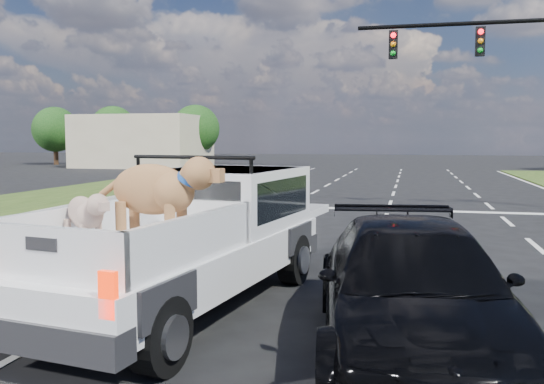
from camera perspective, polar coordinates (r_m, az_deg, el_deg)
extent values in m
plane|color=black|center=(10.43, -0.47, -8.07)|extent=(160.00, 160.00, 0.00)
cube|color=silver|center=(17.78, -12.28, -2.60)|extent=(0.12, 60.00, 0.01)
cube|color=silver|center=(16.57, -1.31, -3.06)|extent=(0.12, 60.00, 0.01)
cube|color=silver|center=(16.04, 10.89, -3.43)|extent=(0.12, 60.00, 0.01)
cube|color=silver|center=(16.26, 23.32, -3.65)|extent=(0.12, 60.00, 0.01)
cube|color=silver|center=(19.59, -21.68, -2.14)|extent=(0.15, 60.00, 0.01)
cube|color=silver|center=(20.14, 6.45, -1.60)|extent=(17.00, 0.45, 0.01)
cube|color=#AAA69B|center=(19.72, -22.28, -1.92)|extent=(0.15, 60.00, 0.14)
cylinder|color=black|center=(20.86, 21.40, 15.40)|extent=(9.00, 0.14, 0.14)
cube|color=black|center=(20.70, 19.93, 13.84)|extent=(0.30, 0.18, 0.95)
sphere|color=#FF0714|center=(20.64, 19.99, 14.71)|extent=(0.18, 0.18, 0.18)
cube|color=black|center=(20.60, 11.93, 14.08)|extent=(0.30, 0.18, 0.95)
sphere|color=#FF0714|center=(20.54, 11.93, 14.96)|extent=(0.18, 0.18, 0.18)
cube|color=#C2B594|center=(51.05, -12.58, 4.92)|extent=(10.00, 8.00, 4.40)
cylinder|color=#332114|center=(57.83, -20.62, 3.63)|extent=(0.44, 0.44, 2.16)
sphere|color=#10380F|center=(57.82, -20.69, 5.83)|extent=(4.20, 4.20, 4.20)
cylinder|color=#332114|center=(54.69, -15.40, 3.70)|extent=(0.44, 0.44, 2.16)
sphere|color=#10380F|center=(54.68, -15.46, 6.03)|extent=(4.20, 4.20, 4.20)
cylinder|color=#332114|center=(51.30, -7.54, 3.75)|extent=(0.44, 0.44, 2.16)
sphere|color=#10380F|center=(51.29, -7.57, 6.23)|extent=(4.20, 4.20, 4.20)
cylinder|color=black|center=(7.31, -23.75, -11.03)|extent=(0.42, 0.86, 0.82)
cylinder|color=black|center=(6.15, -10.99, -13.76)|extent=(0.42, 0.86, 0.82)
cylinder|color=black|center=(10.42, -7.69, -5.81)|extent=(0.42, 0.86, 0.82)
cylinder|color=black|center=(9.64, 2.18, -6.67)|extent=(0.42, 0.86, 0.82)
cube|color=silver|center=(8.24, -8.73, -6.64)|extent=(2.88, 5.99, 0.56)
cube|color=silver|center=(9.30, -4.53, -0.56)|extent=(2.34, 2.76, 0.93)
cube|color=black|center=(8.22, -8.36, -1.14)|extent=(1.67, 0.28, 0.67)
cylinder|color=black|center=(8.30, -7.91, 3.43)|extent=(1.94, 0.34, 0.05)
cube|color=black|center=(7.15, -14.01, -6.53)|extent=(2.31, 3.02, 0.07)
cube|color=silver|center=(7.66, -19.66, -3.50)|extent=(0.49, 2.75, 0.56)
cube|color=silver|center=(6.60, -7.56, -4.62)|extent=(0.49, 2.75, 0.56)
cube|color=silver|center=(6.08, -21.55, -5.79)|extent=(1.92, 0.37, 0.56)
cube|color=red|center=(5.37, -15.91, -9.78)|extent=(0.18, 0.09, 0.43)
cube|color=black|center=(6.16, -22.30, -12.97)|extent=(2.11, 0.63, 0.33)
imported|color=silver|center=(9.60, -20.31, -5.53)|extent=(1.83, 3.98, 1.32)
imported|color=black|center=(6.64, 13.71, -9.48)|extent=(2.69, 5.28, 1.47)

